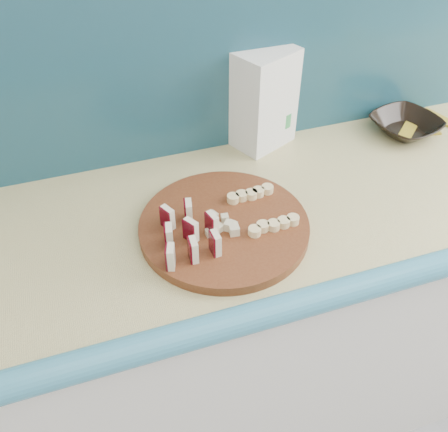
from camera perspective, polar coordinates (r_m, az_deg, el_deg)
name	(u,v)px	position (r m, az deg, el deg)	size (l,w,h in m)	color
kitchen_counter	(337,296)	(1.63, 12.83, -8.94)	(2.20, 0.63, 0.91)	silver
backsplash	(325,43)	(1.41, 11.50, 18.79)	(2.20, 0.02, 0.50)	teal
cutting_board	(224,227)	(1.13, 0.00, -1.21)	(0.39, 0.39, 0.02)	#4F2310
apple_wedges	(188,233)	(1.06, -4.13, -1.98)	(0.13, 0.16, 0.05)	beige
apple_chunks	(214,222)	(1.11, -1.15, -0.74)	(0.05, 0.06, 0.02)	beige
banana_slices	(262,209)	(1.15, 4.32, 0.84)	(0.13, 0.15, 0.02)	#E0C789
brown_bowl	(405,125)	(1.54, 20.03, 9.69)	(0.19, 0.19, 0.05)	black
flour_bag	(264,99)	(1.36, 4.58, 13.19)	(0.16, 0.11, 0.27)	white
canister	(278,119)	(1.41, 6.21, 11.01)	(0.08, 0.08, 0.12)	silver
banana_peel	(427,122)	(1.62, 22.17, 9.88)	(0.23, 0.20, 0.01)	gold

